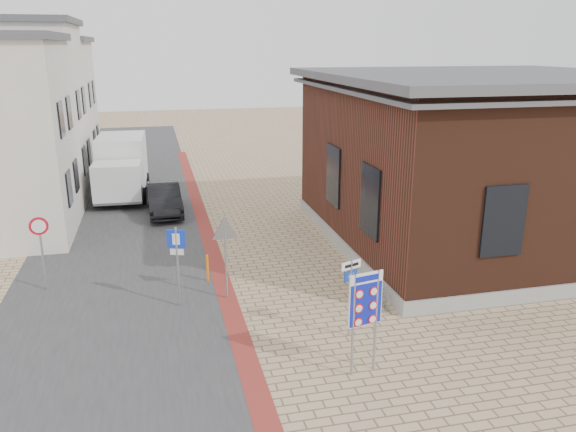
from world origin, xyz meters
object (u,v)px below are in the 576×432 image
box_truck (121,167)px  essen_sign (351,284)px  parking_sign (177,253)px  border_sign (365,302)px  bollard (208,268)px  sedan (164,199)px

box_truck → essen_sign: box_truck is taller
parking_sign → border_sign: bearing=-30.5°
essen_sign → bollard: size_ratio=2.45×
box_truck → border_sign: bearing=-68.9°
border_sign → box_truck: bearing=97.5°
box_truck → essen_sign: (6.75, -17.30, -0.04)m
sedan → box_truck: box_truck is taller
sedan → parking_sign: parking_sign is taller
border_sign → bollard: 7.38m
sedan → bollard: size_ratio=4.49×
essen_sign → parking_sign: (-4.50, 2.99, 0.19)m
border_sign → bollard: (-3.19, 6.50, -1.43)m
box_truck → border_sign: box_truck is taller
sedan → essen_sign: essen_sign is taller
box_truck → border_sign: 20.17m
box_truck → bollard: (3.28, -12.60, -1.13)m
essen_sign → border_sign: bearing=-119.2°
box_truck → border_sign: size_ratio=2.28×
border_sign → bollard: border_sign is taller
box_truck → parking_sign: size_ratio=2.35×
border_sign → parking_sign: 6.39m
sedan → box_truck: size_ratio=0.72×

